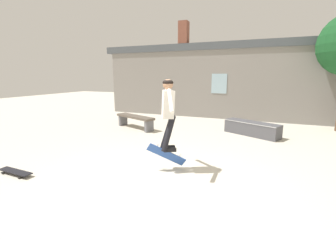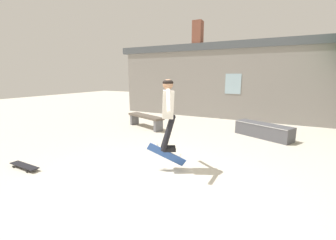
{
  "view_description": "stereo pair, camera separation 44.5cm",
  "coord_description": "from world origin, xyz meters",
  "px_view_note": "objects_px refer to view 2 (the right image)",
  "views": [
    {
      "loc": [
        1.57,
        -3.52,
        2.01
      ],
      "look_at": [
        -0.14,
        0.71,
        1.11
      ],
      "focal_mm": 24.0,
      "sensor_mm": 36.0,
      "label": 1
    },
    {
      "loc": [
        1.97,
        -3.33,
        2.01
      ],
      "look_at": [
        -0.14,
        0.71,
        1.11
      ],
      "focal_mm": 24.0,
      "sensor_mm": 36.0,
      "label": 2
    }
  ],
  "objects_px": {
    "park_bench": "(146,119)",
    "skater": "(168,108)",
    "skate_ledge": "(263,131)",
    "skateboard_resting": "(24,166)",
    "skateboard_flipping": "(167,155)"
  },
  "relations": [
    {
      "from": "park_bench",
      "to": "skateboard_flipping",
      "type": "xyz_separation_m",
      "value": [
        2.63,
        -3.2,
        -0.01
      ]
    },
    {
      "from": "skater",
      "to": "skateboard_flipping",
      "type": "distance_m",
      "value": 0.99
    },
    {
      "from": "skate_ledge",
      "to": "skateboard_resting",
      "type": "height_order",
      "value": "skate_ledge"
    },
    {
      "from": "park_bench",
      "to": "skateboard_resting",
      "type": "distance_m",
      "value": 4.59
    },
    {
      "from": "park_bench",
      "to": "skater",
      "type": "xyz_separation_m",
      "value": [
        2.66,
        -3.19,
        0.98
      ]
    },
    {
      "from": "skate_ledge",
      "to": "skateboard_resting",
      "type": "relative_size",
      "value": 2.22
    },
    {
      "from": "park_bench",
      "to": "skater",
      "type": "distance_m",
      "value": 4.26
    },
    {
      "from": "skateboard_flipping",
      "to": "skateboard_resting",
      "type": "height_order",
      "value": "skateboard_flipping"
    },
    {
      "from": "park_bench",
      "to": "skate_ledge",
      "type": "height_order",
      "value": "park_bench"
    },
    {
      "from": "park_bench",
      "to": "skateboard_flipping",
      "type": "bearing_deg",
      "value": -29.06
    },
    {
      "from": "park_bench",
      "to": "skateboard_flipping",
      "type": "height_order",
      "value": "skateboard_flipping"
    },
    {
      "from": "skateboard_flipping",
      "to": "skate_ledge",
      "type": "bearing_deg",
      "value": 38.11
    },
    {
      "from": "skater",
      "to": "park_bench",
      "type": "bearing_deg",
      "value": 100.43
    },
    {
      "from": "park_bench",
      "to": "skateboard_resting",
      "type": "xyz_separation_m",
      "value": [
        -0.19,
        -4.57,
        -0.3
      ]
    },
    {
      "from": "skater",
      "to": "skateboard_resting",
      "type": "xyz_separation_m",
      "value": [
        -2.84,
        -1.39,
        -1.28
      ]
    }
  ]
}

